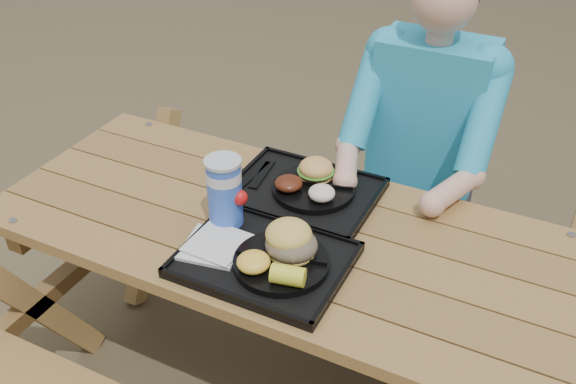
% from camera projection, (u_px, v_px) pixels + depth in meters
% --- Properties ---
extents(picnic_table, '(1.80, 1.49, 0.75)m').
position_uv_depth(picnic_table, '(288.00, 319.00, 2.10)').
color(picnic_table, '#999999').
rests_on(picnic_table, ground).
extents(tray_near, '(0.45, 0.35, 0.02)m').
position_uv_depth(tray_near, '(264.00, 261.00, 1.75)').
color(tray_near, black).
rests_on(tray_near, picnic_table).
extents(tray_far, '(0.45, 0.35, 0.02)m').
position_uv_depth(tray_far, '(303.00, 193.00, 2.02)').
color(tray_far, black).
rests_on(tray_far, picnic_table).
extents(plate_near, '(0.26, 0.26, 0.02)m').
position_uv_depth(plate_near, '(281.00, 262.00, 1.71)').
color(plate_near, black).
rests_on(plate_near, tray_near).
extents(plate_far, '(0.26, 0.26, 0.02)m').
position_uv_depth(plate_far, '(314.00, 189.00, 2.00)').
color(plate_far, black).
rests_on(plate_far, tray_far).
extents(napkin_stack, '(0.18, 0.18, 0.02)m').
position_uv_depth(napkin_stack, '(213.00, 245.00, 1.77)').
color(napkin_stack, silver).
rests_on(napkin_stack, tray_near).
extents(soda_cup, '(0.10, 0.10, 0.20)m').
position_uv_depth(soda_cup, '(225.00, 193.00, 1.82)').
color(soda_cup, blue).
rests_on(soda_cup, tray_near).
extents(condiment_bbq, '(0.06, 0.06, 0.03)m').
position_uv_depth(condiment_bbq, '(289.00, 228.00, 1.83)').
color(condiment_bbq, black).
rests_on(condiment_bbq, tray_near).
extents(condiment_mustard, '(0.05, 0.05, 0.03)m').
position_uv_depth(condiment_mustard, '(300.00, 236.00, 1.80)').
color(condiment_mustard, yellow).
rests_on(condiment_mustard, tray_near).
extents(sandwich, '(0.13, 0.13, 0.14)m').
position_uv_depth(sandwich, '(291.00, 233.00, 1.69)').
color(sandwich, '#E6C051').
rests_on(sandwich, plate_near).
extents(mac_cheese, '(0.09, 0.09, 0.04)m').
position_uv_depth(mac_cheese, '(253.00, 262.00, 1.66)').
color(mac_cheese, yellow).
rests_on(mac_cheese, plate_near).
extents(corn_cob, '(0.10, 0.10, 0.05)m').
position_uv_depth(corn_cob, '(288.00, 275.00, 1.62)').
color(corn_cob, yellow).
rests_on(corn_cob, plate_near).
extents(cutlery_far, '(0.05, 0.17, 0.01)m').
position_uv_depth(cutlery_far, '(262.00, 174.00, 2.08)').
color(cutlery_far, black).
rests_on(cutlery_far, tray_far).
extents(burger, '(0.11, 0.11, 0.10)m').
position_uv_depth(burger, '(316.00, 164.00, 2.01)').
color(burger, '#E5A751').
rests_on(burger, plate_far).
extents(baked_beans, '(0.09, 0.09, 0.04)m').
position_uv_depth(baked_beans, '(289.00, 183.00, 1.97)').
color(baked_beans, '#532010').
rests_on(baked_beans, plate_far).
extents(potato_salad, '(0.08, 0.08, 0.05)m').
position_uv_depth(potato_salad, '(322.00, 193.00, 1.93)').
color(potato_salad, white).
rests_on(potato_salad, plate_far).
extents(diner, '(0.48, 0.84, 1.28)m').
position_uv_depth(diner, '(421.00, 169.00, 2.36)').
color(diner, '#1B90BD').
rests_on(diner, ground).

